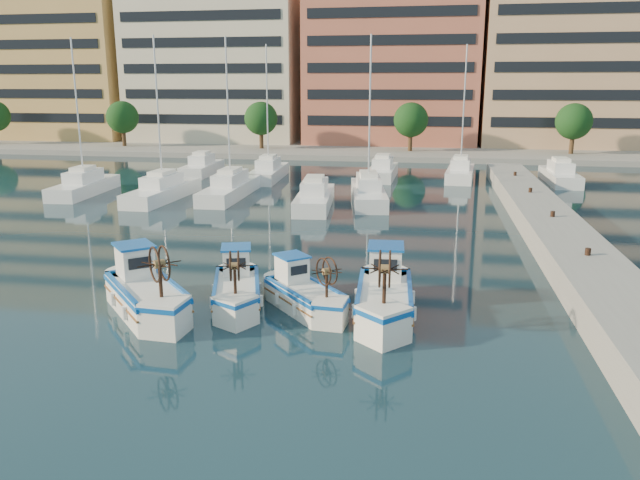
{
  "coord_description": "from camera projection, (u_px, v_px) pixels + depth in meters",
  "views": [
    {
      "loc": [
        6.25,
        -20.84,
        8.16
      ],
      "look_at": [
        1.65,
        5.46,
        1.5
      ],
      "focal_mm": 35.0,
      "sensor_mm": 36.0,
      "label": 1
    }
  ],
  "objects": [
    {
      "name": "fishing_boat_a",
      "position": [
        145.0,
        291.0,
        22.8
      ],
      "size": [
        4.47,
        4.72,
        2.99
      ],
      "rotation": [
        0.0,
        0.0,
        0.72
      ],
      "color": "white",
      "rests_on": "ground"
    },
    {
      "name": "fishing_boat_b",
      "position": [
        237.0,
        287.0,
        23.62
      ],
      "size": [
        2.75,
        4.29,
        2.6
      ],
      "rotation": [
        0.0,
        0.0,
        0.29
      ],
      "color": "white",
      "rests_on": "ground"
    },
    {
      "name": "waterfront",
      "position": [
        456.0,
        61.0,
        80.87
      ],
      "size": [
        180.0,
        40.0,
        25.6
      ],
      "color": "gray",
      "rests_on": "ground"
    },
    {
      "name": "quay",
      "position": [
        576.0,
        256.0,
        28.26
      ],
      "size": [
        3.0,
        60.0,
        1.2
      ],
      "primitive_type": "cube",
      "color": "gray",
      "rests_on": "ground"
    },
    {
      "name": "ground",
      "position": [
        250.0,
        313.0,
        22.93
      ],
      "size": [
        300.0,
        300.0,
        0.0
      ],
      "primitive_type": "plane",
      "color": "#1B3A47",
      "rests_on": "ground"
    },
    {
      "name": "yacht_marina",
      "position": [
        305.0,
        182.0,
        50.13
      ],
      "size": [
        39.51,
        22.9,
        11.5
      ],
      "color": "white",
      "rests_on": "ground"
    },
    {
      "name": "fishing_boat_c",
      "position": [
        304.0,
        292.0,
        23.14
      ],
      "size": [
        3.6,
        3.83,
        2.42
      ],
      "rotation": [
        0.0,
        0.0,
        0.71
      ],
      "color": "white",
      "rests_on": "ground"
    },
    {
      "name": "fishing_boat_d",
      "position": [
        385.0,
        294.0,
        22.47
      ],
      "size": [
        2.23,
        4.88,
        3.01
      ],
      "rotation": [
        0.0,
        0.0,
        0.06
      ],
      "color": "white",
      "rests_on": "ground"
    }
  ]
}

